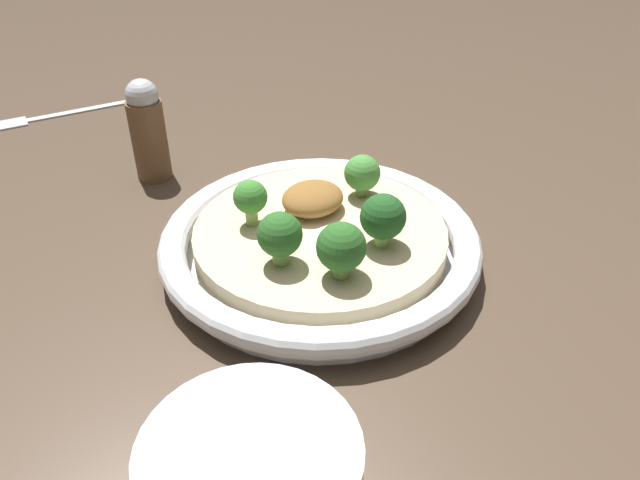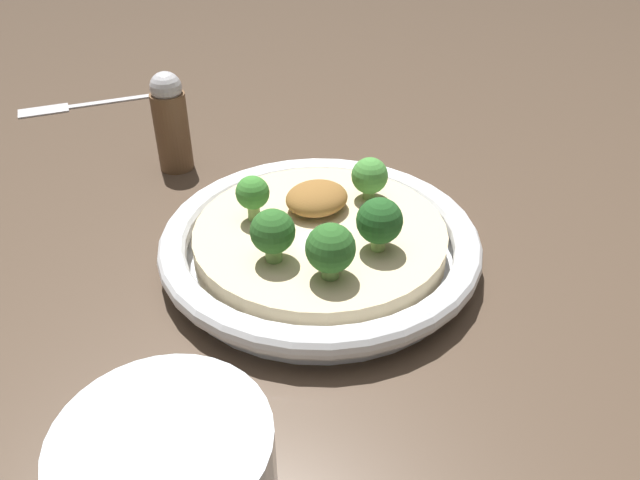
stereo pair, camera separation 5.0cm
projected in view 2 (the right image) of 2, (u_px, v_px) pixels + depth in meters
name	position (u px, v px, depth m)	size (l,w,h in m)	color
ground_plane	(320.00, 260.00, 0.51)	(6.00, 6.00, 0.00)	#47382B
risotto_bowl	(320.00, 243.00, 0.50)	(0.26, 0.26, 0.03)	silver
cheese_sprinkle	(325.00, 234.00, 0.47)	(0.04, 0.04, 0.02)	white
crispy_onion_garnish	(317.00, 198.00, 0.51)	(0.05, 0.05, 0.02)	brown
broccoli_back	(253.00, 194.00, 0.49)	(0.03, 0.03, 0.04)	#84A856
broccoli_back_right	(370.00, 176.00, 0.52)	(0.03, 0.03, 0.04)	#668E47
broccoli_front_left	(330.00, 249.00, 0.43)	(0.04, 0.04, 0.04)	#668E47
broccoli_left	(273.00, 233.00, 0.45)	(0.03, 0.03, 0.04)	#668E47
broccoli_front	(379.00, 222.00, 0.46)	(0.03, 0.03, 0.04)	#84A856
fork_utensil	(82.00, 105.00, 0.77)	(0.19, 0.07, 0.00)	#B7B7BC
pepper_shaker	(171.00, 122.00, 0.62)	(0.03, 0.03, 0.10)	brown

